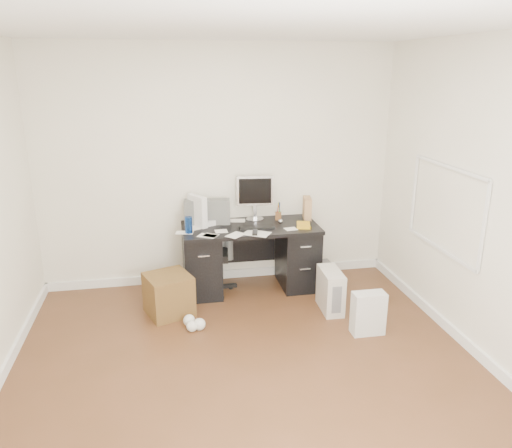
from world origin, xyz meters
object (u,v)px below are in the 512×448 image
(office_chair, at_px, (208,248))
(wicker_basket, at_px, (169,294))
(keyboard, at_px, (257,227))
(desk, at_px, (251,255))
(lcd_monitor, at_px, (255,198))
(pc_tower, at_px, (330,290))

(office_chair, distance_m, wicker_basket, 0.71)
(keyboard, bearing_deg, desk, 120.07)
(keyboard, bearing_deg, lcd_monitor, 83.35)
(office_chair, bearing_deg, pc_tower, -22.32)
(keyboard, height_order, office_chair, office_chair)
(desk, bearing_deg, wicker_basket, -153.98)
(keyboard, bearing_deg, office_chair, 169.33)
(keyboard, xyz_separation_m, office_chair, (-0.53, 0.10, -0.25))
(keyboard, height_order, wicker_basket, keyboard)
(keyboard, relative_size, pc_tower, 0.86)
(desk, distance_m, wicker_basket, 1.05)
(lcd_monitor, xyz_separation_m, keyboard, (-0.04, -0.31, -0.25))
(office_chair, height_order, pc_tower, office_chair)
(lcd_monitor, xyz_separation_m, office_chair, (-0.57, -0.20, -0.50))
(desk, distance_m, pc_tower, 1.01)
(pc_tower, bearing_deg, office_chair, 152.66)
(lcd_monitor, height_order, wicker_basket, lcd_monitor)
(desk, height_order, keyboard, keyboard)
(desk, relative_size, wicker_basket, 3.54)
(lcd_monitor, bearing_deg, pc_tower, -49.79)
(pc_tower, bearing_deg, lcd_monitor, 127.74)
(lcd_monitor, xyz_separation_m, pc_tower, (0.63, -0.89, -0.79))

